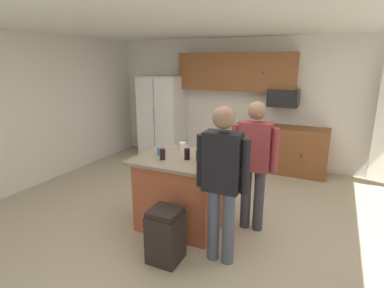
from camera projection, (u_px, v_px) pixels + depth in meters
floor at (202, 219)px, 4.32m from camera, size 7.04×7.04×0.00m
ceiling at (204, 20)px, 3.64m from camera, size 7.04×7.04×0.00m
back_wall at (256, 102)px, 6.43m from camera, size 6.40×0.10×2.60m
side_wall_left at (31, 111)px, 5.29m from camera, size 0.10×5.60×2.60m
cabinet_run_upper at (235, 72)px, 6.26m from camera, size 2.40×0.38×0.75m
cabinet_run_lower at (279, 149)px, 6.12m from camera, size 1.80×0.63×0.90m
refrigerator at (163, 117)px, 6.98m from camera, size 0.93×0.76×1.82m
microwave_over_range at (283, 98)px, 5.88m from camera, size 0.56×0.40×0.32m
kitchen_island at (182, 191)px, 4.06m from camera, size 1.14×0.97×0.95m
person_host_foreground at (254, 158)px, 3.84m from camera, size 0.57×0.22×1.67m
person_guest_right at (222, 176)px, 3.17m from camera, size 0.57×0.23×1.71m
glass_stout_tall at (163, 154)px, 3.82m from camera, size 0.07×0.07×0.14m
glass_short_whisky at (222, 150)px, 4.04m from camera, size 0.06×0.06×0.12m
glass_pilsner at (187, 154)px, 3.83m from camera, size 0.07×0.07×0.14m
mug_ceramic_white at (183, 146)px, 4.25m from camera, size 0.13×0.09×0.10m
glass_dark_ale at (201, 159)px, 3.66m from camera, size 0.07×0.07×0.13m
tumbler_amber at (199, 156)px, 3.78m from camera, size 0.07×0.07×0.13m
mug_blue_stoneware at (160, 151)px, 4.02m from camera, size 0.13×0.08×0.10m
trash_bin at (166, 235)px, 3.36m from camera, size 0.34×0.34×0.61m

